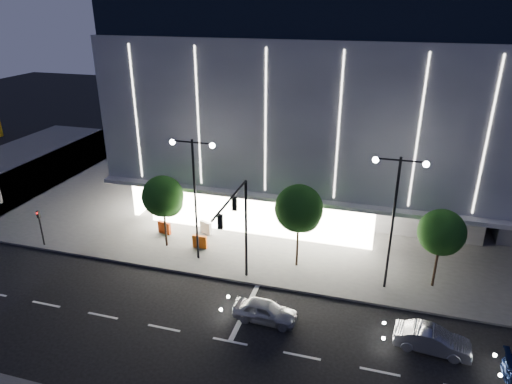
{
  "coord_description": "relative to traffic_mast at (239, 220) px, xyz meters",
  "views": [
    {
      "loc": [
        8.87,
        -20.2,
        17.34
      ],
      "look_at": [
        0.8,
        7.82,
        5.0
      ],
      "focal_mm": 32.0,
      "sensor_mm": 36.0,
      "label": 1
    }
  ],
  "objects": [
    {
      "name": "sidewalk_museum",
      "position": [
        4.0,
        20.66,
        -4.95
      ],
      "size": [
        70.0,
        40.0,
        0.15
      ],
      "primitive_type": "cube",
      "color": "#474747",
      "rests_on": "ground"
    },
    {
      "name": "ped_signal_far",
      "position": [
        -16.0,
        1.16,
        -3.14
      ],
      "size": [
        0.22,
        0.24,
        3.0
      ],
      "color": "black",
      "rests_on": "ground"
    },
    {
      "name": "barrier_a",
      "position": [
        -8.03,
        5.37,
        -4.38
      ],
      "size": [
        1.13,
        0.48,
        1.0
      ],
      "primitive_type": "cube",
      "rotation": [
        0.0,
        0.0,
        -0.22
      ],
      "color": "#C3370A",
      "rests_on": "sidewalk_museum"
    },
    {
      "name": "car_second",
      "position": [
        11.55,
        -2.46,
        -4.38
      ],
      "size": [
        4.08,
        1.76,
        1.3
      ],
      "primitive_type": "imported",
      "rotation": [
        0.0,
        0.0,
        1.47
      ],
      "color": "#A1A3A8",
      "rests_on": "ground"
    },
    {
      "name": "barrier_b",
      "position": [
        -4.88,
        6.3,
        -4.38
      ],
      "size": [
        1.11,
        0.67,
        1.0
      ],
      "primitive_type": "cube",
      "rotation": [
        0.0,
        0.0,
        -0.41
      ],
      "color": "silver",
      "rests_on": "sidewalk_museum"
    },
    {
      "name": "tree_left",
      "position": [
        -6.97,
        3.68,
        -0.99
      ],
      "size": [
        3.02,
        3.02,
        5.72
      ],
      "color": "black",
      "rests_on": "ground"
    },
    {
      "name": "ground",
      "position": [
        -1.0,
        -3.34,
        -5.03
      ],
      "size": [
        160.0,
        160.0,
        0.0
      ],
      "primitive_type": "plane",
      "color": "black",
      "rests_on": "ground"
    },
    {
      "name": "street_lamp_west",
      "position": [
        -4.0,
        2.66,
        0.93
      ],
      "size": [
        3.16,
        0.36,
        9.0
      ],
      "color": "black",
      "rests_on": "ground"
    },
    {
      "name": "barrier_c",
      "position": [
        -4.45,
        4.03,
        -4.38
      ],
      "size": [
        1.1,
        0.26,
        1.0
      ],
      "primitive_type": "cube",
      "rotation": [
        0.0,
        0.0,
        0.01
      ],
      "color": "#C94E0B",
      "rests_on": "sidewalk_museum"
    },
    {
      "name": "tree_right",
      "position": [
        12.03,
        3.68,
        -1.14
      ],
      "size": [
        2.91,
        2.91,
        5.51
      ],
      "color": "black",
      "rests_on": "ground"
    },
    {
      "name": "street_lamp_east",
      "position": [
        9.0,
        2.66,
        0.93
      ],
      "size": [
        3.16,
        0.36,
        9.0
      ],
      "color": "black",
      "rests_on": "ground"
    },
    {
      "name": "car_lead",
      "position": [
        2.37,
        -2.56,
        -4.38
      ],
      "size": [
        3.87,
        1.68,
        1.3
      ],
      "primitive_type": "imported",
      "rotation": [
        0.0,
        0.0,
        1.53
      ],
      "color": "#A9ACB1",
      "rests_on": "ground"
    },
    {
      "name": "tree_mid",
      "position": [
        3.03,
        3.68,
        -0.69
      ],
      "size": [
        3.25,
        3.25,
        6.15
      ],
      "color": "black",
      "rests_on": "ground"
    },
    {
      "name": "traffic_mast",
      "position": [
        0.0,
        0.0,
        0.0
      ],
      "size": [
        0.33,
        5.89,
        7.07
      ],
      "color": "black",
      "rests_on": "ground"
    },
    {
      "name": "museum",
      "position": [
        1.98,
        18.97,
        4.25
      ],
      "size": [
        30.0,
        25.8,
        18.0
      ],
      "color": "#4C4C51",
      "rests_on": "ground"
    }
  ]
}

